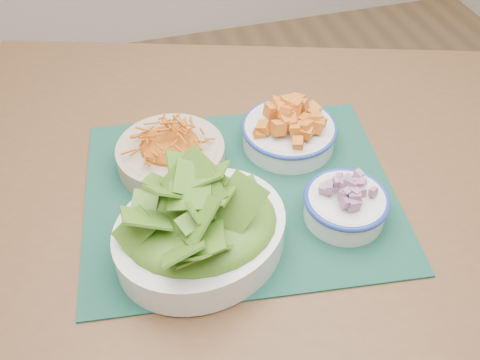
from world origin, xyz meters
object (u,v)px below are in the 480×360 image
(table, at_px, (265,201))
(lettuce_bowl, at_px, (200,222))
(carrot_bowl, at_px, (170,150))
(squash_bowl, at_px, (289,127))
(placemat, at_px, (240,193))
(onion_bowl, at_px, (346,201))

(table, distance_m, lettuce_bowl, 0.27)
(carrot_bowl, bearing_deg, squash_bowl, -0.83)
(squash_bowl, xyz_separation_m, lettuce_bowl, (-0.22, -0.21, 0.02))
(table, xyz_separation_m, carrot_bowl, (-0.17, 0.06, 0.13))
(placemat, bearing_deg, carrot_bowl, 142.42)
(carrot_bowl, height_order, onion_bowl, same)
(table, bearing_deg, lettuce_bowl, -118.10)
(placemat, relative_size, carrot_bowl, 2.36)
(placemat, height_order, carrot_bowl, carrot_bowl)
(lettuce_bowl, xyz_separation_m, onion_bowl, (0.25, -0.00, -0.03))
(onion_bowl, bearing_deg, placemat, 145.76)
(carrot_bowl, bearing_deg, onion_bowl, -39.09)
(table, height_order, placemat, placemat)
(placemat, xyz_separation_m, squash_bowl, (0.13, 0.10, 0.04))
(table, bearing_deg, carrot_bowl, 179.22)
(placemat, distance_m, carrot_bowl, 0.15)
(placemat, distance_m, onion_bowl, 0.19)
(squash_bowl, xyz_separation_m, onion_bowl, (0.03, -0.21, -0.01))
(lettuce_bowl, bearing_deg, carrot_bowl, 72.58)
(carrot_bowl, relative_size, lettuce_bowl, 0.67)
(carrot_bowl, distance_m, squash_bowl, 0.23)
(table, xyz_separation_m, onion_bowl, (0.09, -0.15, 0.13))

